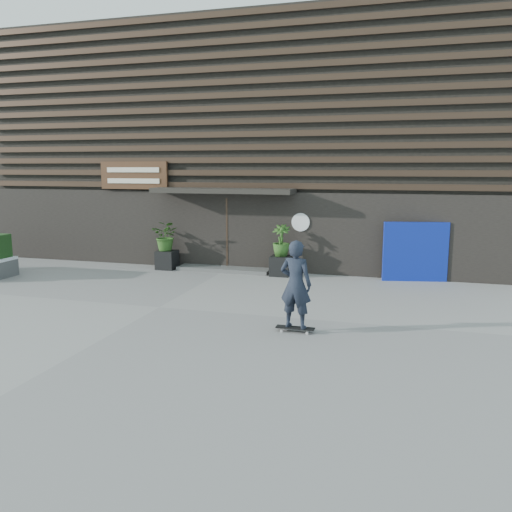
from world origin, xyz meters
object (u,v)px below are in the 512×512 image
(blue_tarp, at_px, (415,252))
(skateboarder, at_px, (296,285))
(planter_pot_right, at_px, (281,266))
(planter_pot_left, at_px, (167,260))

(blue_tarp, bearing_deg, skateboarder, -124.31)
(blue_tarp, bearing_deg, planter_pot_right, 172.50)
(planter_pot_left, bearing_deg, blue_tarp, 2.23)
(planter_pot_left, xyz_separation_m, skateboarder, (5.37, -5.35, 0.67))
(skateboarder, bearing_deg, blue_tarp, 67.57)
(blue_tarp, bearing_deg, planter_pot_left, 170.34)
(planter_pot_right, height_order, skateboarder, skateboarder)
(planter_pot_left, relative_size, skateboarder, 0.32)
(skateboarder, bearing_deg, planter_pot_right, 106.38)
(planter_pot_right, relative_size, skateboarder, 0.32)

